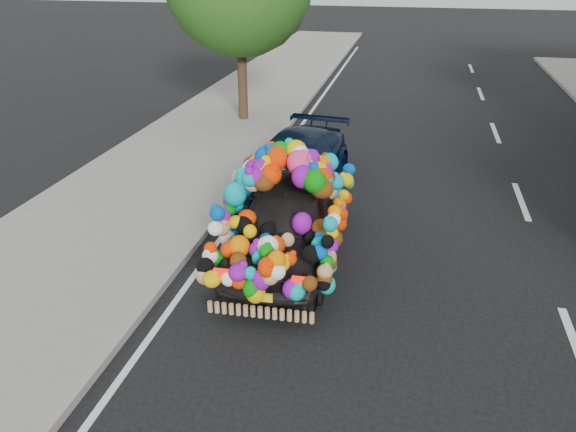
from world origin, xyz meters
The scene contains 5 objects.
ground centered at (0.00, 0.00, 0.00)m, with size 100.00×100.00×0.00m, color black.
sidewalk centered at (-4.30, 0.00, 0.06)m, with size 4.00×60.00×0.12m, color gray.
kerb centered at (-2.35, 0.00, 0.07)m, with size 0.15×60.00×0.13m, color gray.
plush_art_car centered at (-0.66, 1.64, 1.02)m, with size 2.09×4.22×2.00m.
navy_sedan centered at (-1.16, 4.50, 0.60)m, with size 1.69×4.15×1.20m, color black.
Camera 1 is at (1.18, -6.55, 4.75)m, focal length 35.00 mm.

